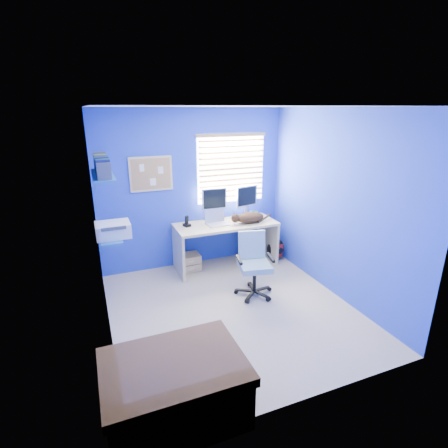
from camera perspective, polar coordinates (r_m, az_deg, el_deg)
name	(u,v)px	position (r m, az deg, el deg)	size (l,w,h in m)	color
floor	(232,309)	(4.67, 1.30, -13.76)	(3.00, 3.20, 0.00)	#B6A694
ceiling	(234,106)	(3.95, 1.57, 18.63)	(3.00, 3.20, 0.00)	white
wall_back	(193,190)	(5.59, -5.08, 5.60)	(3.00, 0.01, 2.50)	blue
wall_front	(313,274)	(2.84, 14.36, -7.97)	(3.00, 0.01, 2.50)	blue
wall_left	(99,234)	(3.83, -19.68, -1.51)	(0.01, 3.20, 2.50)	blue
wall_right	(336,205)	(4.91, 17.77, 2.95)	(0.01, 3.20, 2.50)	blue
desk	(226,245)	(5.68, 0.31, -3.43)	(1.62, 0.65, 0.74)	tan
laptop	(218,218)	(5.45, -1.04, 0.99)	(0.33, 0.26, 0.22)	silver
monitor_left	(214,204)	(5.62, -1.66, 3.20)	(0.40, 0.12, 0.54)	silver
monitor_right	(246,202)	(5.80, 3.64, 3.66)	(0.40, 0.12, 0.54)	silver
phone	(187,221)	(5.42, -6.11, 0.47)	(0.09, 0.11, 0.17)	black
mug	(255,214)	(5.89, 5.02, 1.62)	(0.10, 0.09, 0.10)	#267F71
cd_spindle	(254,213)	(5.99, 4.86, 1.77)	(0.13, 0.13, 0.07)	silver
cat	(250,218)	(5.58, 4.25, 1.06)	(0.47, 0.25, 0.17)	black
tower_pc	(250,249)	(5.90, 4.25, -4.15)	(0.19, 0.44, 0.45)	beige
drawer_boxes	(189,262)	(5.66, -5.78, -6.20)	(0.35, 0.28, 0.27)	tan
yellow_book	(247,261)	(5.72, 3.84, -6.04)	(0.03, 0.17, 0.24)	yellow
backpack	(275,249)	(6.07, 8.41, -4.05)	(0.31, 0.24, 0.36)	black
bed_corner	(175,389)	(3.24, -8.03, -25.09)	(1.11, 0.79, 0.53)	#4D3722
office_chair	(254,272)	(4.89, 4.88, -7.82)	(0.60, 0.60, 0.87)	black
window_blinds	(232,169)	(5.72, 1.24, 9.03)	(1.15, 0.05, 1.10)	white
corkboard	(151,174)	(5.37, -11.82, 8.01)	(0.64, 0.02, 0.52)	tan
wall_shelves	(107,199)	(4.51, -18.58, 3.96)	(0.42, 0.90, 1.05)	#245DAB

